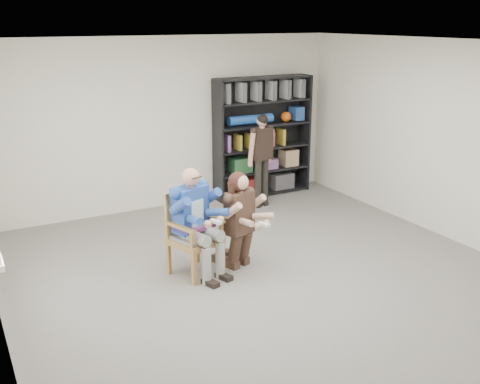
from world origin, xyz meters
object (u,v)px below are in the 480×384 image
armchair (195,234)px  kneeling_woman (241,221)px  seated_man (195,222)px  bookshelf (263,137)px  standing_man (262,161)px

armchair → kneeling_woman: kneeling_woman is taller
armchair → seated_man: size_ratio=0.77×
bookshelf → standing_man: bearing=-121.8°
armchair → kneeling_woman: 0.60m
kneeling_woman → bookshelf: bookshelf is taller
bookshelf → seated_man: bearing=-134.4°
kneeling_woman → standing_man: bearing=35.0°
armchair → seated_man: 0.16m
armchair → bookshelf: (2.41, 2.46, 0.53)m
standing_man → seated_man: bearing=-152.0°
bookshelf → kneeling_woman: bearing=-125.3°
kneeling_woman → seated_man: bearing=149.6°
bookshelf → standing_man: bookshelf is taller
seated_man → bookshelf: (2.41, 2.46, 0.37)m
armchair → kneeling_woman: bearing=-30.4°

